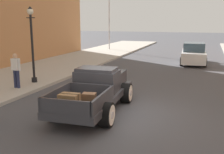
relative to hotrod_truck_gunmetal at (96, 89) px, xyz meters
The scene contains 5 objects.
ground_plane 1.18m from the hotrod_truck_gunmetal, 12.48° to the right, with size 140.00×140.00×0.00m, color #47474C.
hotrod_truck_gunmetal is the anchor object (origin of this frame).
car_background_white 12.80m from the hotrod_truck_gunmetal, 77.28° to the left, with size 2.07×4.40×1.65m.
pedestrian_sidewalk_left 4.77m from the hotrod_truck_gunmetal, 165.90° to the left, with size 0.53×0.22×1.65m.
street_lamp_near 5.47m from the hotrod_truck_gunmetal, 151.57° to the left, with size 0.50×0.32×3.85m.
Camera 1 is at (2.99, -8.86, 3.31)m, focal length 43.14 mm.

